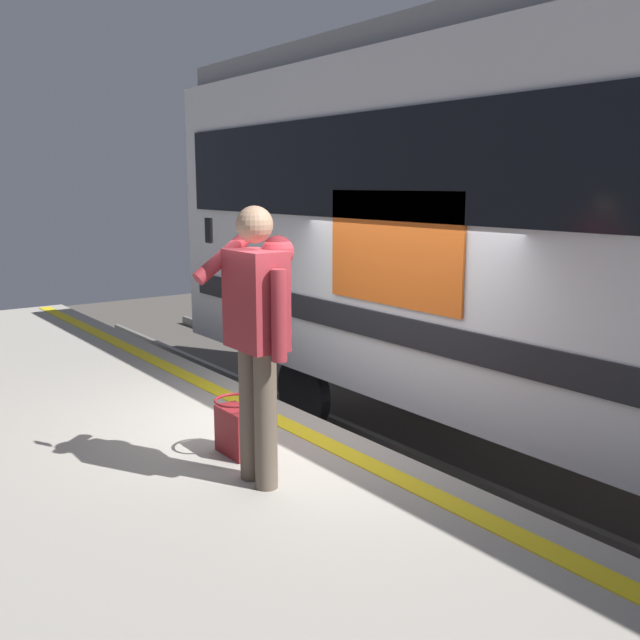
{
  "coord_description": "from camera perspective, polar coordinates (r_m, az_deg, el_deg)",
  "views": [
    {
      "loc": [
        -4.27,
        3.21,
        2.84
      ],
      "look_at": [
        -0.36,
        0.3,
        1.89
      ],
      "focal_mm": 39.53,
      "sensor_mm": 36.0,
      "label": 1
    }
  ],
  "objects": [
    {
      "name": "ground_plane",
      "position": [
        6.05,
        0.28,
        -17.01
      ],
      "size": [
        24.97,
        24.97,
        0.0
      ],
      "primitive_type": "plane",
      "color": "#4C4742"
    },
    {
      "name": "platform",
      "position": [
        4.97,
        -21.95,
        -18.01
      ],
      "size": [
        13.61,
        4.47,
        0.99
      ],
      "primitive_type": "cube",
      "color": "#9E998E",
      "rests_on": "ground"
    },
    {
      "name": "passenger",
      "position": [
        4.25,
        -5.08,
        -0.29
      ],
      "size": [
        0.57,
        0.55,
        1.72
      ],
      "color": "brown",
      "rests_on": "platform"
    },
    {
      "name": "handbag",
      "position": [
        4.95,
        -6.75,
        -8.73
      ],
      "size": [
        0.34,
        0.31,
        0.4
      ],
      "color": "maroon",
      "rests_on": "platform"
    },
    {
      "name": "track_rail_near",
      "position": [
        7.01,
        11.11,
        -12.44
      ],
      "size": [
        17.7,
        0.08,
        0.16
      ],
      "primitive_type": "cube",
      "color": "slate",
      "rests_on": "ground"
    },
    {
      "name": "track_rail_far",
      "position": [
        8.06,
        18.11,
        -9.62
      ],
      "size": [
        17.7,
        0.08,
        0.16
      ],
      "primitive_type": "cube",
      "color": "slate",
      "rests_on": "ground"
    },
    {
      "name": "safety_line",
      "position": [
        5.49,
        -2.24,
        -8.65
      ],
      "size": [
        13.34,
        0.16,
        0.01
      ],
      "primitive_type": "cube",
      "color": "yellow",
      "rests_on": "platform"
    }
  ]
}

